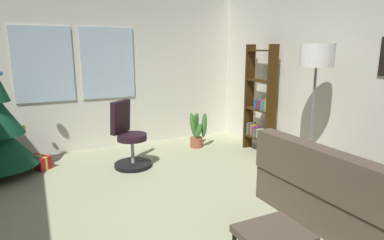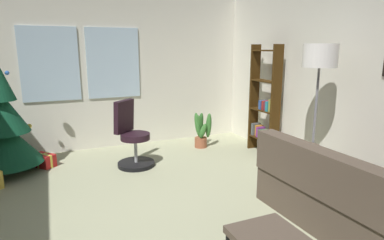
# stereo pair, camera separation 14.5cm
# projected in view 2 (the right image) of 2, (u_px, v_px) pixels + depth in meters

# --- Properties ---
(ground_plane) EXTENTS (5.11, 6.07, 0.10)m
(ground_plane) POSITION_uv_depth(u_px,v_px,m) (164.00, 233.00, 3.28)
(ground_plane) COLOR #A0A280
(wall_back_with_windows) EXTENTS (5.11, 0.12, 2.74)m
(wall_back_with_windows) POSITION_uv_depth(u_px,v_px,m) (105.00, 71.00, 5.72)
(wall_back_with_windows) COLOR silver
(wall_back_with_windows) RESTS_ON ground_plane
(wall_right_with_frames) EXTENTS (0.12, 6.07, 2.74)m
(wall_right_with_frames) POSITION_uv_depth(u_px,v_px,m) (365.00, 81.00, 3.99)
(wall_right_with_frames) COLOR silver
(wall_right_with_frames) RESTS_ON ground_plane
(couch) EXTENTS (1.54, 2.00, 0.84)m
(couch) POSITION_uv_depth(u_px,v_px,m) (370.00, 207.00, 3.10)
(couch) COLOR #4F4135
(couch) RESTS_ON ground_plane
(footstool) EXTENTS (0.51, 0.45, 0.40)m
(footstool) POSITION_uv_depth(u_px,v_px,m) (266.00, 239.00, 2.48)
(footstool) COLOR #4F4135
(footstool) RESTS_ON ground_plane
(holiday_tree) EXTENTS (0.99, 0.99, 2.07)m
(holiday_tree) POSITION_uv_depth(u_px,v_px,m) (3.00, 126.00, 4.54)
(holiday_tree) COLOR #4C331E
(holiday_tree) RESTS_ON ground_plane
(gift_box_red) EXTENTS (0.37, 0.39, 0.20)m
(gift_box_red) POSITION_uv_depth(u_px,v_px,m) (44.00, 160.00, 4.96)
(gift_box_red) COLOR red
(gift_box_red) RESTS_ON ground_plane
(office_chair) EXTENTS (0.59, 0.59, 1.00)m
(office_chair) POSITION_uv_depth(u_px,v_px,m) (132.00, 141.00, 4.94)
(office_chair) COLOR black
(office_chair) RESTS_ON ground_plane
(bookshelf) EXTENTS (0.18, 0.64, 1.82)m
(bookshelf) POSITION_uv_depth(u_px,v_px,m) (265.00, 106.00, 5.46)
(bookshelf) COLOR #35210A
(bookshelf) RESTS_ON ground_plane
(floor_lamp) EXTENTS (0.41, 0.41, 1.82)m
(floor_lamp) POSITION_uv_depth(u_px,v_px,m) (319.00, 64.00, 3.93)
(floor_lamp) COLOR slate
(floor_lamp) RESTS_ON ground_plane
(potted_plant) EXTENTS (0.33, 0.39, 0.63)m
(potted_plant) POSITION_uv_depth(u_px,v_px,m) (202.00, 131.00, 5.92)
(potted_plant) COLOR brown
(potted_plant) RESTS_ON ground_plane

